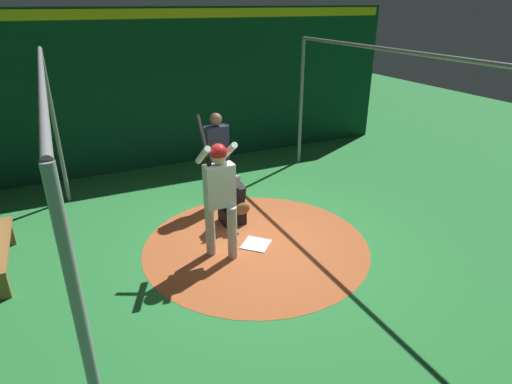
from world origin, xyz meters
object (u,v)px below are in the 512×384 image
object	(u,v)px
batter	(219,190)
home_plate	(256,244)
umpire	(217,155)
catcher	(233,204)

from	to	relation	value
batter	home_plate	bearing A→B (deg)	94.24
umpire	catcher	bearing A→B (deg)	-2.28
batter	umpire	world-z (taller)	batter
home_plate	catcher	world-z (taller)	catcher
home_plate	umpire	world-z (taller)	umpire
umpire	batter	bearing A→B (deg)	-19.45
home_plate	batter	size ratio (longest dim) A/B	0.19
catcher	umpire	distance (m)	1.05
batter	umpire	size ratio (longest dim) A/B	1.18
home_plate	catcher	xyz separation A→B (m)	(-0.85, -0.05, 0.36)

